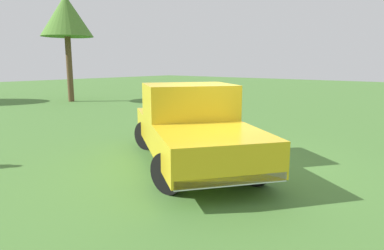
# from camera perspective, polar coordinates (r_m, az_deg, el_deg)

# --- Properties ---
(ground_plane) EXTENTS (80.00, 80.00, 0.00)m
(ground_plane) POSITION_cam_1_polar(r_m,az_deg,el_deg) (8.01, 5.33, -6.24)
(ground_plane) COLOR #477533
(pickup_truck) EXTENTS (5.27, 4.55, 1.79)m
(pickup_truck) POSITION_cam_1_polar(r_m,az_deg,el_deg) (7.81, -0.24, 0.34)
(pickup_truck) COLOR black
(pickup_truck) RESTS_ON ground_plane
(tree_far_center) EXTENTS (2.94, 2.94, 6.09)m
(tree_far_center) POSITION_cam_1_polar(r_m,az_deg,el_deg) (21.82, -20.12, 16.48)
(tree_far_center) COLOR brown
(tree_far_center) RESTS_ON ground_plane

